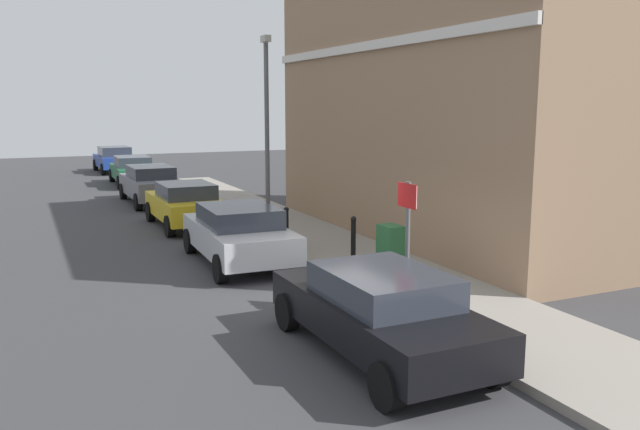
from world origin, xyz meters
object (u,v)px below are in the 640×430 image
object	(u,v)px
car_yellow	(185,204)
car_silver	(239,233)
bollard_near_cabinet	(353,236)
lamppost	(267,121)
car_green	(133,170)
car_blue	(114,159)
bollard_far_kerb	(286,225)
utility_cabinet	(390,254)
street_sign	(407,225)
car_black	(380,310)
car_grey	(151,184)

from	to	relation	value
car_yellow	car_silver	bearing A→B (deg)	-179.87
bollard_near_cabinet	lamppost	world-z (taller)	lamppost
car_silver	bollard_near_cabinet	xyz separation A→B (m)	(2.41, -1.32, -0.04)
car_green	car_blue	distance (m)	6.44
car_silver	bollard_far_kerb	world-z (taller)	car_silver
car_silver	car_blue	size ratio (longest dim) A/B	1.04
car_yellow	utility_cabinet	size ratio (longest dim) A/B	3.45
car_yellow	street_sign	size ratio (longest dim) A/B	1.72
bollard_far_kerb	lamppost	xyz separation A→B (m)	(0.90, 3.81, 2.60)
car_yellow	street_sign	bearing A→B (deg)	-171.45
car_silver	car_yellow	world-z (taller)	car_silver
car_yellow	bollard_far_kerb	world-z (taller)	car_yellow
bollard_near_cabinet	lamppost	bearing A→B (deg)	90.23
car_blue	street_sign	world-z (taller)	street_sign
car_black	car_blue	xyz separation A→B (m)	(0.02, 29.97, 0.03)
utility_cabinet	street_sign	size ratio (longest dim) A/B	0.50
car_yellow	car_green	bearing A→B (deg)	-1.75
utility_cabinet	lamppost	bearing A→B (deg)	89.43
bollard_near_cabinet	street_sign	xyz separation A→B (m)	(-0.83, -3.66, 0.96)
car_black	car_yellow	xyz separation A→B (m)	(-0.21, 11.76, 0.01)
utility_cabinet	car_yellow	bearing A→B (deg)	105.75
street_sign	car_black	bearing A→B (deg)	-133.18
car_green	bollard_near_cabinet	xyz separation A→B (m)	(2.25, -18.34, -0.01)
bollard_near_cabinet	street_sign	distance (m)	3.88
car_silver	car_yellow	bearing A→B (deg)	2.42
utility_cabinet	car_black	bearing A→B (deg)	-123.19
car_black	car_green	bearing A→B (deg)	-0.46
car_yellow	utility_cabinet	distance (m)	8.77
car_grey	car_green	bearing A→B (deg)	-3.62
car_silver	car_green	size ratio (longest dim) A/B	0.97
car_black	car_blue	bearing A→B (deg)	-0.44
bollard_near_cabinet	lamppost	xyz separation A→B (m)	(-0.02, 5.79, 2.60)
bollard_far_kerb	car_black	bearing A→B (deg)	-100.62
car_grey	utility_cabinet	bearing A→B (deg)	-171.03
car_black	car_green	xyz separation A→B (m)	(0.02, 23.53, -0.01)
car_silver	bollard_near_cabinet	world-z (taller)	car_silver
car_yellow	car_grey	world-z (taller)	car_grey
car_yellow	lamppost	world-z (taller)	lamppost
car_yellow	utility_cabinet	xyz separation A→B (m)	(2.38, -8.44, -0.05)
car_silver	car_blue	xyz separation A→B (m)	(0.17, 23.47, 0.00)
car_black	lamppost	distance (m)	11.50
car_silver	utility_cabinet	bearing A→B (deg)	-142.36
bollard_far_kerb	car_grey	bearing A→B (deg)	99.13
car_black	utility_cabinet	world-z (taller)	car_black
car_silver	bollard_far_kerb	distance (m)	1.63
car_black	bollard_near_cabinet	size ratio (longest dim) A/B	4.22
car_grey	utility_cabinet	size ratio (longest dim) A/B	3.80
car_black	car_yellow	distance (m)	11.76
car_blue	utility_cabinet	bearing A→B (deg)	-177.00
car_yellow	street_sign	world-z (taller)	street_sign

